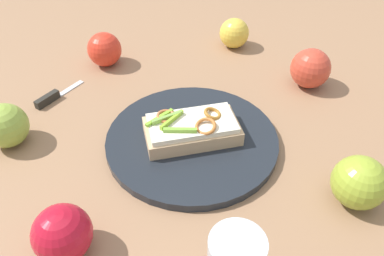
% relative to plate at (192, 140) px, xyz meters
% --- Properties ---
extents(ground_plane, '(2.00, 2.00, 0.00)m').
position_rel_plate_xyz_m(ground_plane, '(0.00, 0.00, -0.01)').
color(ground_plane, '#926A4B').
rests_on(ground_plane, ground).
extents(plate, '(0.30, 0.30, 0.02)m').
position_rel_plate_xyz_m(plate, '(0.00, 0.00, 0.00)').
color(plate, '#1E2229').
rests_on(plate, ground_plane).
extents(sandwich, '(0.18, 0.17, 0.05)m').
position_rel_plate_xyz_m(sandwich, '(0.00, -0.00, 0.03)').
color(sandwich, tan).
rests_on(sandwich, plate).
extents(apple_0, '(0.11, 0.11, 0.08)m').
position_rel_plate_xyz_m(apple_0, '(-0.04, 0.27, 0.03)').
color(apple_0, '#90A52F').
rests_on(apple_0, ground_plane).
extents(apple_1, '(0.10, 0.10, 0.07)m').
position_rel_plate_xyz_m(apple_1, '(-0.34, -0.12, 0.03)').
color(apple_1, gold).
rests_on(apple_1, ground_plane).
extents(apple_2, '(0.11, 0.11, 0.08)m').
position_rel_plate_xyz_m(apple_2, '(0.19, -0.26, 0.03)').
color(apple_2, '#8CA83C').
rests_on(apple_2, ground_plane).
extents(apple_3, '(0.10, 0.10, 0.08)m').
position_rel_plate_xyz_m(apple_3, '(-0.10, -0.31, 0.03)').
color(apple_3, red).
rests_on(apple_3, ground_plane).
extents(apple_4, '(0.10, 0.10, 0.08)m').
position_rel_plate_xyz_m(apple_4, '(0.27, -0.01, 0.03)').
color(apple_4, '#B41225').
rests_on(apple_4, ground_plane).
extents(apple_5, '(0.11, 0.11, 0.08)m').
position_rel_plate_xyz_m(apple_5, '(-0.29, 0.09, 0.03)').
color(apple_5, '#C53E2A').
rests_on(apple_5, ground_plane).
extents(knife, '(0.12, 0.02, 0.02)m').
position_rel_plate_xyz_m(knife, '(0.06, -0.30, -0.00)').
color(knife, silver).
rests_on(knife, ground_plane).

